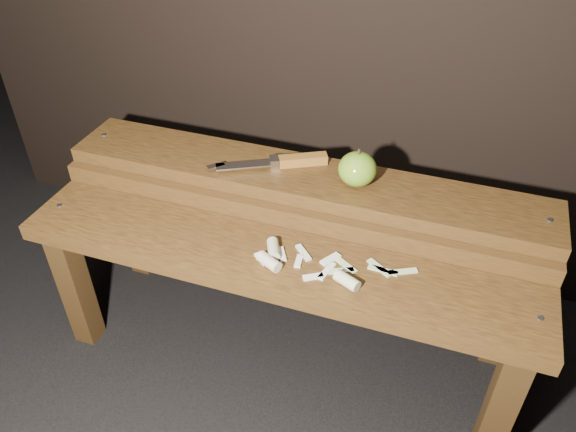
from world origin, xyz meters
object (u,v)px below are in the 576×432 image
(bench_front_tier, at_px, (271,280))
(apple, at_px, (357,169))
(bench_rear_tier, at_px, (302,203))
(knife, at_px, (288,161))

(bench_front_tier, distance_m, apple, 0.33)
(bench_front_tier, bearing_deg, bench_rear_tier, 90.00)
(bench_rear_tier, height_order, knife, knife)
(bench_rear_tier, distance_m, knife, 0.11)
(apple, bearing_deg, bench_rear_tier, -178.12)
(bench_rear_tier, height_order, apple, apple)
(apple, bearing_deg, bench_front_tier, -119.68)
(bench_rear_tier, bearing_deg, knife, 151.71)
(bench_rear_tier, relative_size, apple, 12.92)
(bench_front_tier, height_order, apple, apple)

